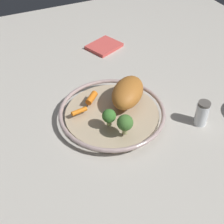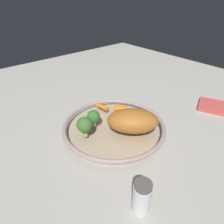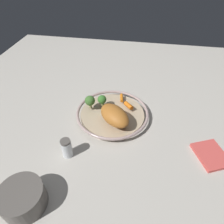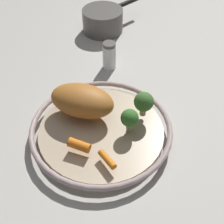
{
  "view_description": "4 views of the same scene",
  "coord_description": "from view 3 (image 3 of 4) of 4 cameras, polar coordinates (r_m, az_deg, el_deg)",
  "views": [
    {
      "loc": [
        -0.66,
        0.3,
        0.68
      ],
      "look_at": [
        -0.03,
        0.01,
        0.06
      ],
      "focal_mm": 49.7,
      "sensor_mm": 36.0,
      "label": 1
    },
    {
      "loc": [
        -0.35,
        -0.39,
        0.41
      ],
      "look_at": [
        0.01,
        0.02,
        0.07
      ],
      "focal_mm": 31.39,
      "sensor_mm": 36.0,
      "label": 2
    },
    {
      "loc": [
        0.11,
        -0.66,
        0.64
      ],
      "look_at": [
        0.0,
        -0.03,
        0.06
      ],
      "focal_mm": 31.18,
      "sensor_mm": 36.0,
      "label": 3
    },
    {
      "loc": [
        0.19,
        0.45,
        0.57
      ],
      "look_at": [
        -0.03,
        -0.0,
        0.07
      ],
      "focal_mm": 49.44,
      "sensor_mm": 36.0,
      "label": 4
    }
  ],
  "objects": [
    {
      "name": "ground_plane",
      "position": [
        0.92,
        0.13,
        -1.45
      ],
      "size": [
        1.81,
        1.81,
        0.0
      ],
      "primitive_type": "plane",
      "color": "#B7B2A8"
    },
    {
      "name": "serving_bowl",
      "position": [
        0.91,
        0.13,
        -0.58
      ],
      "size": [
        0.34,
        0.34,
        0.04
      ],
      "color": "tan",
      "rests_on": "ground_plane"
    },
    {
      "name": "roast_chicken_piece",
      "position": [
        0.82,
        0.74,
        -1.01
      ],
      "size": [
        0.18,
        0.18,
        0.07
      ],
      "primitive_type": "ellipsoid",
      "rotation": [
        0.0,
        0.0,
        2.38
      ],
      "color": "#AD6728",
      "rests_on": "serving_bowl"
    },
    {
      "name": "baby_carrot_near_rim",
      "position": [
        0.96,
        2.83,
        4.17
      ],
      "size": [
        0.02,
        0.05,
        0.02
      ],
      "primitive_type": "cylinder",
      "rotation": [
        1.53,
        0.0,
        3.3
      ],
      "color": "orange",
      "rests_on": "serving_bowl"
    },
    {
      "name": "baby_carrot_center",
      "position": [
        0.91,
        4.85,
        1.9
      ],
      "size": [
        0.05,
        0.05,
        0.02
      ],
      "primitive_type": "cylinder",
      "rotation": [
        1.53,
        0.0,
        0.74
      ],
      "color": "orange",
      "rests_on": "serving_bowl"
    },
    {
      "name": "broccoli_floret_small",
      "position": [
        0.91,
        -2.95,
        3.63
      ],
      "size": [
        0.04,
        0.04,
        0.06
      ],
      "color": "#9BA566",
      "rests_on": "serving_bowl"
    },
    {
      "name": "broccoli_floret_large",
      "position": [
        0.9,
        -6.49,
        3.27
      ],
      "size": [
        0.05,
        0.05,
        0.06
      ],
      "color": "tan",
      "rests_on": "serving_bowl"
    },
    {
      "name": "salt_shaker",
      "position": [
        0.77,
        -13.13,
        -10.27
      ],
      "size": [
        0.04,
        0.04,
        0.08
      ],
      "color": "silver",
      "rests_on": "ground_plane"
    },
    {
      "name": "saucepan",
      "position": [
        0.71,
        -24.9,
        -21.95
      ],
      "size": [
        0.24,
        0.14,
        0.08
      ],
      "color": "#56514C",
      "rests_on": "ground_plane"
    },
    {
      "name": "dish_towel",
      "position": [
        0.86,
        27.03,
        -11.13
      ],
      "size": [
        0.15,
        0.16,
        0.01
      ],
      "primitive_type": "cube",
      "rotation": [
        0.0,
        0.0,
        0.4
      ],
      "color": "#D14C47",
      "rests_on": "ground_plane"
    }
  ]
}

